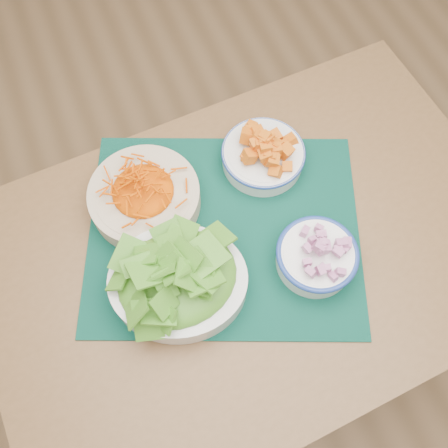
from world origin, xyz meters
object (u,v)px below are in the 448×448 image
table (252,268)px  squash_bowl (263,152)px  lettuce_bowl (178,279)px  placemat (224,231)px  carrot_bowl (144,194)px  onion_bowl (317,255)px

table → squash_bowl: bearing=58.5°
lettuce_bowl → placemat: bearing=52.3°
carrot_bowl → squash_bowl: squash_bowl is taller
table → squash_bowl: 0.25m
table → carrot_bowl: (-0.17, 0.18, 0.16)m
placemat → onion_bowl: 0.19m
table → lettuce_bowl: bearing=-176.0°
onion_bowl → table: bearing=142.4°
table → squash_bowl: size_ratio=4.91×
table → onion_bowl: (0.09, -0.07, 0.16)m
lettuce_bowl → onion_bowl: (0.26, -0.05, -0.02)m
carrot_bowl → squash_bowl: (0.26, -0.00, 0.00)m
onion_bowl → placemat: bearing=136.1°
carrot_bowl → squash_bowl: bearing=-0.0°
carrot_bowl → onion_bowl: size_ratio=1.54×
carrot_bowl → lettuce_bowl: (0.00, -0.20, 0.01)m
placemat → lettuce_bowl: (-0.12, -0.08, 0.05)m
onion_bowl → squash_bowl: bearing=89.7°
placemat → onion_bowl: (0.14, -0.13, 0.04)m
squash_bowl → onion_bowl: bearing=-90.3°
placemat → squash_bowl: (0.14, 0.12, 0.04)m
carrot_bowl → onion_bowl: carrot_bowl is taller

